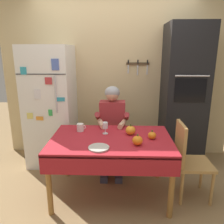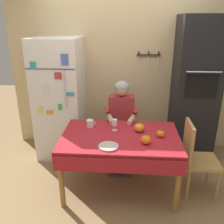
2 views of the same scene
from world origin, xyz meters
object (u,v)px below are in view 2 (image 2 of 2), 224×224
Objects in this scene: pumpkin_small at (161,134)px; serving_tray at (108,146)px; refrigerator at (60,99)px; seated_person at (121,117)px; dining_table at (120,143)px; pumpkin_medium at (139,128)px; wine_glass at (115,123)px; coffee_mug at (90,123)px; chair_right_side at (195,155)px; wall_oven at (194,91)px; chair_behind_person at (122,126)px; pumpkin_large at (146,140)px.

pumpkin_small is 0.65m from serving_tray.
seated_person is (0.94, -0.28, -0.16)m from refrigerator.
pumpkin_medium is (0.23, 0.14, 0.14)m from dining_table.
coffee_mug is at bearing 165.80° from wine_glass.
seated_person is 1.34× the size of chair_right_side.
pumpkin_medium reaches higher than serving_tray.
wall_oven reaches higher than chair_right_side.
wall_oven is 14.47× the size of wine_glass.
coffee_mug is 0.33m from wine_glass.
seated_person is 0.76m from pumpkin_small.
coffee_mug is at bearing 118.61° from serving_tray.
dining_table is 0.81m from chair_behind_person.
chair_right_side reaches higher than pumpkin_large.
chair_right_side is 0.51m from pumpkin_small.
seated_person is at bearing 111.23° from pumpkin_large.
coffee_mug is 0.79× the size of wine_glass.
pumpkin_large is at bearing -40.10° from refrigerator.
wine_glass is 0.57m from pumpkin_small.
coffee_mug is 0.90m from pumpkin_small.
wall_oven is at bearing 57.48° from pumpkin_small.
chair_right_side is (0.90, 0.01, -0.14)m from dining_table.
seated_person is 0.88m from serving_tray.
seated_person is at bearing 90.62° from dining_table.
dining_table is at bearing 66.08° from serving_tray.
wine_glass is (-1.13, -0.76, -0.21)m from wall_oven.
dining_table is 12.24× the size of coffee_mug.
chair_behind_person is 0.75× the size of seated_person.
seated_person reaches higher than pumpkin_large.
chair_behind_person reaches higher than serving_tray.
coffee_mug is (-1.44, -0.68, -0.26)m from wall_oven.
chair_behind_person reaches higher than pumpkin_medium.
wine_glass is (-0.98, 0.15, 0.33)m from chair_right_side.
serving_tray is (-1.02, -0.28, 0.24)m from chair_right_side.
refrigerator is 1.14m from wine_glass.
wall_oven is 1.11m from pumpkin_small.
pumpkin_large is 0.96× the size of pumpkin_medium.
dining_table is 0.36m from pumpkin_large.
pumpkin_large is at bearing -78.80° from pumpkin_medium.
wall_oven is at bearing 41.31° from dining_table.
chair_right_side is at bearing 0.60° from dining_table.
wall_oven reaches higher than pumpkin_medium.
pumpkin_small is at bearing -14.87° from wine_glass.
chair_behind_person is at bearing 90.47° from dining_table.
pumpkin_medium is at bearing -8.78° from coffee_mug.
wall_oven reaches higher than pumpkin_large.
dining_table is (-1.05, -0.92, -0.39)m from wall_oven.
refrigerator is 17.07× the size of pumpkin_small.
seated_person is 0.46m from wine_glass.
refrigerator is at bearing 147.96° from pumpkin_medium.
pumpkin_small is at bearing -28.23° from pumpkin_medium.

